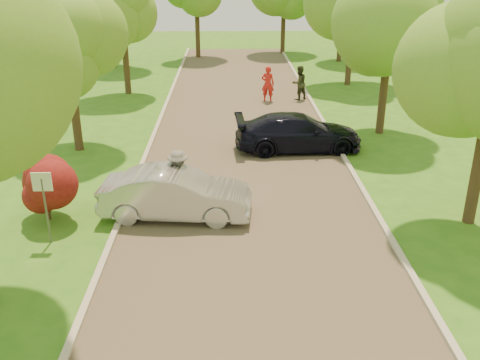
{
  "coord_description": "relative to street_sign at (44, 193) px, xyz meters",
  "views": [
    {
      "loc": [
        -0.65,
        -9.64,
        7.68
      ],
      "look_at": [
        -0.3,
        5.42,
        1.3
      ],
      "focal_mm": 40.0,
      "sensor_mm": 36.0,
      "label": 1
    }
  ],
  "objects": [
    {
      "name": "ground",
      "position": [
        5.8,
        -4.0,
        -1.56
      ],
      "size": [
        100.0,
        100.0,
        0.0
      ],
      "primitive_type": "plane",
      "color": "#2F6F1A",
      "rests_on": "ground"
    },
    {
      "name": "road",
      "position": [
        5.8,
        4.0,
        -1.56
      ],
      "size": [
        8.0,
        60.0,
        0.01
      ],
      "primitive_type": "cube",
      "color": "#4C4438",
      "rests_on": "ground"
    },
    {
      "name": "curb_left",
      "position": [
        1.75,
        4.0,
        -1.5
      ],
      "size": [
        0.18,
        60.0,
        0.12
      ],
      "primitive_type": "cube",
      "color": "#B2AD9E",
      "rests_on": "ground"
    },
    {
      "name": "curb_right",
      "position": [
        9.85,
        4.0,
        -1.5
      ],
      "size": [
        0.18,
        60.0,
        0.12
      ],
      "primitive_type": "cube",
      "color": "#B2AD9E",
      "rests_on": "ground"
    },
    {
      "name": "street_sign",
      "position": [
        0.0,
        0.0,
        0.0
      ],
      "size": [
        0.55,
        0.06,
        2.17
      ],
      "color": "#59595E",
      "rests_on": "ground"
    },
    {
      "name": "red_shrub",
      "position": [
        -0.5,
        1.5,
        -0.47
      ],
      "size": [
        1.7,
        1.7,
        1.95
      ],
      "color": "#382619",
      "rests_on": "ground"
    },
    {
      "name": "tree_l_midb",
      "position": [
        -1.01,
        8.0,
        3.02
      ],
      "size": [
        4.3,
        4.2,
        6.62
      ],
      "color": "#382619",
      "rests_on": "ground"
    },
    {
      "name": "tree_r_midb",
      "position": [
        12.4,
        10.0,
        3.32
      ],
      "size": [
        4.51,
        4.4,
        7.01
      ],
      "color": "#382619",
      "rests_on": "ground"
    },
    {
      "name": "silver_sedan",
      "position": [
        3.5,
        1.58,
        -0.79
      ],
      "size": [
        4.82,
        2.04,
        1.55
      ],
      "primitive_type": "imported",
      "rotation": [
        0.0,
        0.0,
        1.48
      ],
      "color": "#B2B2B7",
      "rests_on": "ground"
    },
    {
      "name": "dark_sedan",
      "position": [
        8.1,
        7.76,
        -0.79
      ],
      "size": [
        5.42,
        2.45,
        1.54
      ],
      "primitive_type": "imported",
      "rotation": [
        0.0,
        0.0,
        1.63
      ],
      "color": "black",
      "rests_on": "ground"
    },
    {
      "name": "longboard",
      "position": [
        3.54,
        2.23,
        -1.46
      ],
      "size": [
        0.27,
        0.95,
        0.11
      ],
      "rotation": [
        0.0,
        0.0,
        3.14
      ],
      "color": "black",
      "rests_on": "ground"
    },
    {
      "name": "skateboarder",
      "position": [
        3.54,
        2.23,
        -0.52
      ],
      "size": [
        1.2,
        0.69,
        1.85
      ],
      "primitive_type": "imported",
      "rotation": [
        0.0,
        0.0,
        3.14
      ],
      "color": "slate",
      "rests_on": "longboard"
    },
    {
      "name": "person_striped",
      "position": [
        7.39,
        15.91,
        -0.57
      ],
      "size": [
        0.81,
        0.62,
        1.99
      ],
      "primitive_type": "imported",
      "rotation": [
        0.0,
        0.0,
        2.93
      ],
      "color": "red",
      "rests_on": "ground"
    },
    {
      "name": "person_olive",
      "position": [
        9.19,
        16.24,
        -0.6
      ],
      "size": [
        1.18,
        1.1,
        1.92
      ],
      "primitive_type": "imported",
      "rotation": [
        0.0,
        0.0,
        3.68
      ],
      "color": "#292F1C",
      "rests_on": "ground"
    }
  ]
}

